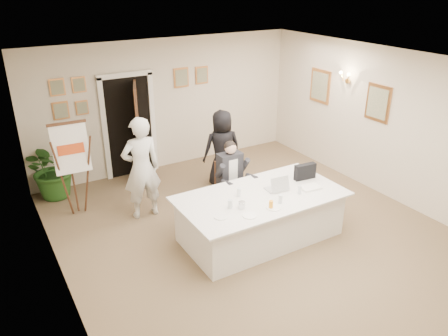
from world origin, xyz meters
name	(u,v)px	position (x,y,z in m)	size (l,w,h in m)	color
floor	(257,236)	(0.00, 0.00, 0.00)	(7.00, 7.00, 0.00)	brown
ceiling	(263,66)	(0.00, 0.00, 2.80)	(6.00, 7.00, 0.02)	white
wall_back	(167,105)	(0.00, 3.50, 1.40)	(6.00, 0.10, 2.80)	beige
wall_left	(57,206)	(-3.00, 0.00, 1.40)	(0.10, 7.00, 2.80)	beige
wall_right	(393,126)	(3.00, 0.00, 1.40)	(0.10, 7.00, 2.80)	beige
doorway	(132,129)	(-0.88, 3.32, 1.04)	(1.14, 0.86, 2.20)	black
pictures_back_wall	(130,89)	(-0.80, 3.47, 1.85)	(3.40, 0.06, 0.80)	#CE8546
pictures_right_wall	(347,94)	(2.97, 1.20, 1.75)	(0.06, 2.20, 0.80)	#CE8546
wall_sconce	(346,77)	(2.90, 1.20, 2.10)	(0.20, 0.30, 0.24)	gold
conference_table	(260,216)	(0.02, -0.04, 0.39)	(2.65, 1.42, 0.78)	white
seated_man	(231,177)	(0.06, 0.93, 0.68)	(0.59, 0.63, 1.37)	black
flip_chart	(74,174)	(-2.35, 2.25, 0.79)	(0.60, 0.39, 1.71)	#3B2313
standing_man	(141,168)	(-1.35, 1.60, 0.92)	(0.67, 0.44, 1.84)	silver
standing_woman	(222,148)	(0.50, 2.00, 0.78)	(0.77, 0.50, 1.57)	black
potted_palm	(53,167)	(-2.54, 3.20, 0.60)	(1.08, 0.94, 1.20)	#22511B
laptop	(276,182)	(0.33, 0.01, 0.91)	(0.32, 0.35, 0.28)	#B7BABC
laptop_bag	(305,172)	(1.00, 0.08, 0.91)	(0.38, 0.11, 0.27)	black
paper_stack	(310,187)	(0.84, -0.25, 0.79)	(0.33, 0.23, 0.03)	white
plate_left	(221,217)	(-0.88, -0.31, 0.78)	(0.20, 0.20, 0.01)	white
plate_mid	(250,216)	(-0.51, -0.50, 0.78)	(0.21, 0.21, 0.01)	white
plate_near	(273,208)	(-0.07, -0.48, 0.78)	(0.23, 0.23, 0.01)	white
glass_a	(230,204)	(-0.63, -0.16, 0.84)	(0.07, 0.07, 0.14)	silver
glass_b	(280,199)	(0.11, -0.41, 0.84)	(0.06, 0.06, 0.14)	silver
glass_c	(300,190)	(0.57, -0.32, 0.84)	(0.06, 0.06, 0.14)	silver
glass_d	(239,192)	(-0.31, 0.11, 0.84)	(0.06, 0.06, 0.14)	silver
oj_glass	(271,205)	(-0.11, -0.47, 0.84)	(0.06, 0.06, 0.13)	orange
steel_jug	(242,205)	(-0.48, -0.24, 0.83)	(0.10, 0.10, 0.11)	silver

